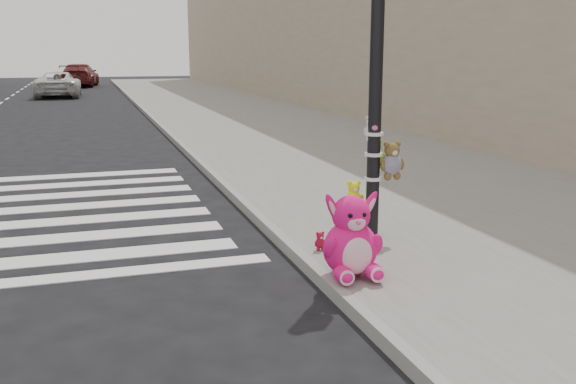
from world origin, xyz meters
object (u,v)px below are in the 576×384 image
object	(u,v)px
signal_pole	(377,108)
car_white_near	(58,84)
pink_bunny	(351,242)
red_teddy	(320,241)

from	to	relation	value
signal_pole	car_white_near	bearing A→B (deg)	98.74
pink_bunny	car_white_near	xyz separation A→B (m)	(-3.78, 31.22, 0.16)
pink_bunny	signal_pole	bearing A→B (deg)	58.70
pink_bunny	red_teddy	distance (m)	0.95
signal_pole	car_white_near	world-z (taller)	signal_pole
red_teddy	car_white_near	size ratio (longest dim) A/B	0.05
red_teddy	car_white_near	bearing A→B (deg)	93.01
pink_bunny	car_white_near	world-z (taller)	car_white_near
signal_pole	red_teddy	distance (m)	1.74
red_teddy	car_white_near	distance (m)	30.54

